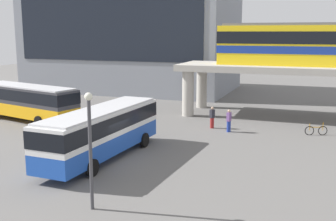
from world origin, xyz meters
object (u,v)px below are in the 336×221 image
Objects in this scene: bicycle_orange at (316,130)px; pedestrian_near_building at (229,121)px; pedestrian_by_bike_rack at (212,118)px; bus_main at (102,128)px; bus_secondary at (27,99)px; station_building at (133,30)px; train at (335,44)px.

pedestrian_near_building is at bearing -168.80° from bicycle_orange.
bicycle_orange is 8.25m from pedestrian_by_bike_rack.
bus_main and bus_secondary have the same top height.
bus_secondary is at bearing 146.45° from bus_main.
bicycle_orange is at bearing 7.64° from bus_secondary.
station_building reaches higher than pedestrian_near_building.
train reaches higher than pedestrian_by_bike_rack.
train is 12.38m from pedestrian_near_building.
station_building is 2.40× the size of bus_secondary.
bus_secondary is 6.71× the size of bicycle_orange.
station_building is 32.67m from bicycle_orange.
train is 12.97m from pedestrian_by_bike_rack.
train is (25.78, -13.64, -1.37)m from station_building.
station_building is 33.96m from bus_main.
pedestrian_near_building is at bearing -49.62° from station_building.
bus_main reaches higher than bicycle_orange.
station_building is at bearing 111.11° from bus_main.
pedestrian_by_bike_rack is (16.46, -20.37, -7.38)m from station_building.
bus_main is (-13.76, -17.50, -4.88)m from train.
pedestrian_by_bike_rack is at bearing 67.60° from bus_main.
pedestrian_near_building is at bearing -135.59° from train.
train is 1.86× the size of bus_main.
bus_main is 11.70m from pedestrian_by_bike_rack.
bicycle_orange is (24.68, -19.91, -7.87)m from station_building.
station_building is 28.81m from pedestrian_near_building.
bus_secondary is 16.68m from pedestrian_by_bike_rack.
bus_main is 6.16× the size of pedestrian_by_bike_rack.
train is at bearing 80.05° from bicycle_orange.
train is at bearing 35.81° from pedestrian_by_bike_rack.
station_building reaches higher than bus_secondary.
pedestrian_near_building is (1.59, -0.85, 0.01)m from pedestrian_by_bike_rack.
station_building is 1.31× the size of train.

